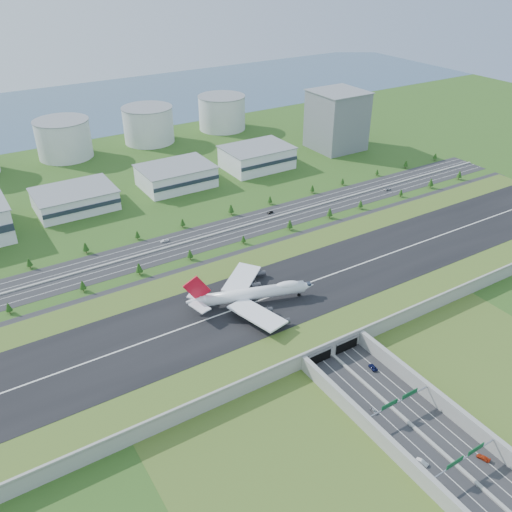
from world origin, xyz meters
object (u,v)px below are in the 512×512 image
car_0 (374,411)px  car_5 (270,212)px  car_3 (483,458)px  car_6 (388,189)px  boeing_747 (252,294)px  car_1 (422,462)px  office_tower (337,120)px  car_2 (373,367)px  car_7 (164,241)px

car_0 → car_5: size_ratio=0.81×
car_3 → car_6: car_6 is taller
boeing_747 → car_0: size_ratio=17.55×
boeing_747 → car_1: size_ratio=13.95×
boeing_747 → car_5: 130.31m
car_5 → car_6: size_ratio=0.84×
office_tower → car_5: office_tower is taller
car_3 → car_0: bearing=-82.7°
office_tower → car_2: (-189.48, -262.87, -26.61)m
boeing_747 → office_tower: bearing=59.4°
car_5 → car_6: bearing=72.6°
car_2 → car_7: (-34.35, 171.62, 0.07)m
car_7 → car_6: bearing=90.1°
boeing_747 → car_6: boeing_747 is taller
boeing_747 → car_7: 104.46m
car_6 → car_7: 194.10m
office_tower → car_0: office_tower is taller
car_0 → car_7: 193.41m
car_5 → car_6: 108.13m
car_2 → car_6: car_6 is taller
office_tower → car_1: size_ratio=10.91×
office_tower → boeing_747: size_ratio=0.78×
car_5 → car_7: 86.35m
car_5 → boeing_747: bearing=-47.3°
car_0 → car_7: bearing=98.5°
car_7 → car_1: bearing=7.9°
car_0 → car_5: (70.77, 192.05, 0.13)m
office_tower → car_2: bearing=-125.8°
car_6 → car_7: (-193.50, 15.31, 0.02)m
office_tower → car_3: bearing=-120.0°
car_1 → car_2: bearing=49.3°
car_6 → car_7: bearing=88.7°
car_6 → car_7: size_ratio=1.02×
office_tower → car_5: (-137.48, -91.99, -26.57)m
car_2 → car_5: (52.00, 170.89, 0.04)m
car_1 → car_7: bearing=75.0°
office_tower → car_0: (-208.25, -284.03, -26.70)m
boeing_747 → car_6: 206.51m
office_tower → car_1: 379.59m
car_1 → office_tower: bearing=37.8°
car_0 → car_2: 28.29m
car_1 → car_7: 223.68m
car_5 → car_7: (-86.35, 0.73, 0.02)m
car_3 → car_5: car_5 is taller
office_tower → car_3: size_ratio=10.36×
car_3 → car_6: bearing=-143.9°
car_2 → car_3: car_3 is taller
car_1 → car_2: (21.32, 51.68, -0.06)m
car_0 → car_5: car_5 is taller
boeing_747 → car_3: bearing=-60.3°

